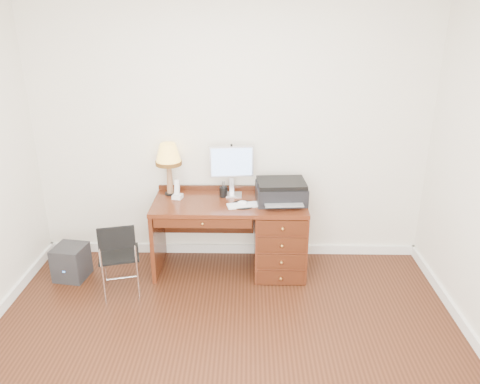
{
  "coord_description": "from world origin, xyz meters",
  "views": [
    {
      "loc": [
        0.18,
        -2.82,
        2.51
      ],
      "look_at": [
        0.1,
        1.2,
        0.93
      ],
      "focal_mm": 35.0,
      "sensor_mm": 36.0,
      "label": 1
    }
  ],
  "objects_px": {
    "phone": "(177,193)",
    "monitor": "(232,164)",
    "chair": "(117,252)",
    "equipment_box": "(71,262)",
    "printer": "(281,191)",
    "leg_lamp": "(168,157)",
    "desk": "(262,233)"
  },
  "relations": [
    {
      "from": "monitor",
      "to": "chair",
      "type": "bearing_deg",
      "value": -152.89
    },
    {
      "from": "monitor",
      "to": "chair",
      "type": "height_order",
      "value": "monitor"
    },
    {
      "from": "printer",
      "to": "equipment_box",
      "type": "relative_size",
      "value": 1.48
    },
    {
      "from": "printer",
      "to": "phone",
      "type": "xyz_separation_m",
      "value": [
        -1.02,
        0.06,
        -0.05
      ]
    },
    {
      "from": "desk",
      "to": "printer",
      "type": "relative_size",
      "value": 2.97
    },
    {
      "from": "chair",
      "to": "leg_lamp",
      "type": "bearing_deg",
      "value": 44.92
    },
    {
      "from": "desk",
      "to": "printer",
      "type": "bearing_deg",
      "value": 3.04
    },
    {
      "from": "desk",
      "to": "monitor",
      "type": "xyz_separation_m",
      "value": [
        -0.3,
        0.19,
        0.66
      ]
    },
    {
      "from": "chair",
      "to": "equipment_box",
      "type": "bearing_deg",
      "value": 137.12
    },
    {
      "from": "equipment_box",
      "to": "chair",
      "type": "bearing_deg",
      "value": -19.17
    },
    {
      "from": "monitor",
      "to": "printer",
      "type": "xyz_separation_m",
      "value": [
        0.48,
        -0.18,
        -0.21
      ]
    },
    {
      "from": "desk",
      "to": "phone",
      "type": "xyz_separation_m",
      "value": [
        -0.84,
        0.07,
        0.39
      ]
    },
    {
      "from": "chair",
      "to": "equipment_box",
      "type": "height_order",
      "value": "chair"
    },
    {
      "from": "leg_lamp",
      "to": "phone",
      "type": "bearing_deg",
      "value": -50.71
    },
    {
      "from": "phone",
      "to": "equipment_box",
      "type": "distance_m",
      "value": 1.26
    },
    {
      "from": "phone",
      "to": "equipment_box",
      "type": "xyz_separation_m",
      "value": [
        -1.05,
        -0.27,
        -0.64
      ]
    },
    {
      "from": "phone",
      "to": "leg_lamp",
      "type": "bearing_deg",
      "value": 142.35
    },
    {
      "from": "phone",
      "to": "chair",
      "type": "relative_size",
      "value": 0.26
    },
    {
      "from": "chair",
      "to": "monitor",
      "type": "bearing_deg",
      "value": 19.31
    },
    {
      "from": "printer",
      "to": "equipment_box",
      "type": "xyz_separation_m",
      "value": [
        -2.07,
        -0.21,
        -0.68
      ]
    },
    {
      "from": "printer",
      "to": "chair",
      "type": "xyz_separation_m",
      "value": [
        -1.51,
        -0.51,
        -0.4
      ]
    },
    {
      "from": "desk",
      "to": "phone",
      "type": "distance_m",
      "value": 0.93
    },
    {
      "from": "leg_lamp",
      "to": "equipment_box",
      "type": "height_order",
      "value": "leg_lamp"
    },
    {
      "from": "leg_lamp",
      "to": "monitor",
      "type": "bearing_deg",
      "value": 1.13
    },
    {
      "from": "monitor",
      "to": "equipment_box",
      "type": "bearing_deg",
      "value": -173.05
    },
    {
      "from": "monitor",
      "to": "desk",
      "type": "bearing_deg",
      "value": -38.58
    },
    {
      "from": "phone",
      "to": "chair",
      "type": "xyz_separation_m",
      "value": [
        -0.49,
        -0.57,
        -0.35
      ]
    },
    {
      "from": "phone",
      "to": "monitor",
      "type": "bearing_deg",
      "value": 25.6
    },
    {
      "from": "leg_lamp",
      "to": "chair",
      "type": "height_order",
      "value": "leg_lamp"
    },
    {
      "from": "printer",
      "to": "leg_lamp",
      "type": "bearing_deg",
      "value": 167.35
    },
    {
      "from": "phone",
      "to": "equipment_box",
      "type": "height_order",
      "value": "phone"
    },
    {
      "from": "desk",
      "to": "chair",
      "type": "distance_m",
      "value": 1.42
    }
  ]
}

